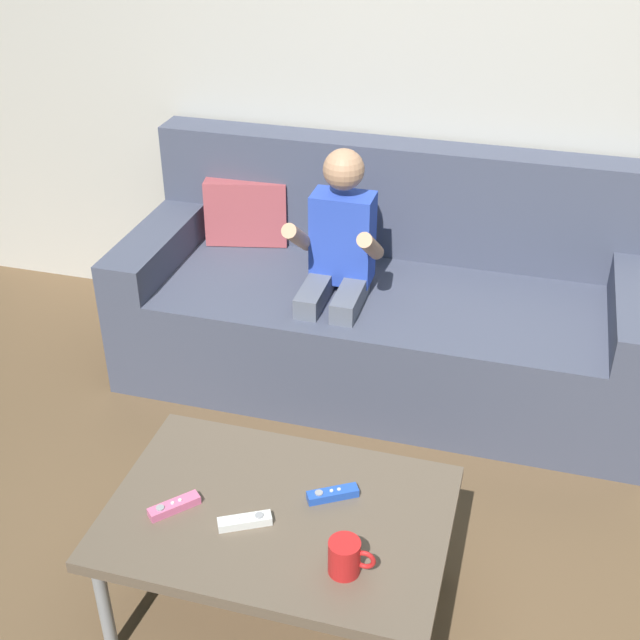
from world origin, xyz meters
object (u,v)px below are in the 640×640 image
couch (383,305)px  game_remote_white_far_corner (245,521)px  coffee_table (279,521)px  game_remote_blue_near_edge (332,494)px  coffee_mug (345,557)px  person_seated_on_couch (336,265)px  game_remote_pink_center (174,506)px

couch → game_remote_white_far_corner: 1.36m
coffee_table → game_remote_white_far_corner: size_ratio=6.44×
game_remote_blue_near_edge → coffee_mug: size_ratio=1.18×
person_seated_on_couch → game_remote_pink_center: size_ratio=7.56×
coffee_table → person_seated_on_couch: bearing=96.7°
couch → person_seated_on_couch: size_ratio=2.09×
person_seated_on_couch → game_remote_pink_center: bearing=-96.8°
coffee_table → game_remote_pink_center: bearing=-165.9°
couch → person_seated_on_couch: bearing=-128.3°
game_remote_pink_center → coffee_mug: size_ratio=1.08×
person_seated_on_couch → game_remote_white_far_corner: 1.18m
coffee_table → coffee_mug: (0.22, -0.15, 0.08)m
game_remote_blue_near_edge → coffee_table: bearing=-144.1°
coffee_mug → couch: bearing=98.1°
couch → coffee_table: couch is taller
game_remote_pink_center → game_remote_white_far_corner: (0.20, -0.00, 0.00)m
person_seated_on_couch → coffee_table: size_ratio=1.06×
game_remote_white_far_corner → coffee_table: bearing=45.2°
couch → person_seated_on_couch: person_seated_on_couch is taller
game_remote_white_far_corner → coffee_mug: size_ratio=1.19×
coffee_table → game_remote_pink_center: game_remote_pink_center is taller
person_seated_on_couch → coffee_mug: size_ratio=8.16×
game_remote_blue_near_edge → game_remote_white_far_corner: size_ratio=0.99×
game_remote_blue_near_edge → game_remote_pink_center: 0.42m
coffee_table → game_remote_blue_near_edge: game_remote_blue_near_edge is taller
game_remote_blue_near_edge → game_remote_pink_center: (-0.39, -0.16, 0.00)m
couch → game_remote_pink_center: size_ratio=15.77×
game_remote_pink_center → game_remote_white_far_corner: bearing=-0.3°
coffee_table → coffee_mug: size_ratio=7.67×
game_remote_blue_near_edge → game_remote_white_far_corner: bearing=-140.6°
person_seated_on_couch → game_remote_blue_near_edge: bearing=-75.8°
game_remote_pink_center → person_seated_on_couch: bearing=83.2°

